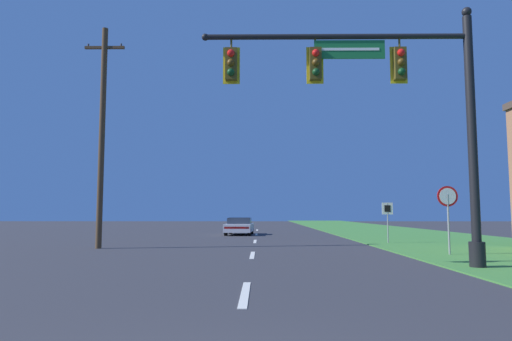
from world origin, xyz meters
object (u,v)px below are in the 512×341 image
object	(u,v)px
car_ahead	(239,226)
utility_pole_near	(102,132)
signal_mast	(397,105)
route_sign_post	(387,213)
stop_sign	(448,204)

from	to	relation	value
car_ahead	utility_pole_near	world-z (taller)	utility_pole_near
signal_mast	route_sign_post	world-z (taller)	signal_mast
route_sign_post	utility_pole_near	size ratio (longest dim) A/B	0.20
car_ahead	stop_sign	bearing A→B (deg)	-61.71
signal_mast	car_ahead	size ratio (longest dim) A/B	1.86
route_sign_post	car_ahead	bearing A→B (deg)	131.32
signal_mast	route_sign_post	distance (m)	11.19
route_sign_post	utility_pole_near	xyz separation A→B (m)	(-13.59, -3.41, 3.61)
signal_mast	route_sign_post	xyz separation A→B (m)	(2.53, 10.44, -3.15)
car_ahead	stop_sign	distance (m)	17.81
signal_mast	utility_pole_near	distance (m)	13.11
stop_sign	utility_pole_near	size ratio (longest dim) A/B	0.25
signal_mast	stop_sign	distance (m)	5.64
car_ahead	route_sign_post	distance (m)	12.15
utility_pole_near	stop_sign	bearing A→B (deg)	-12.60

